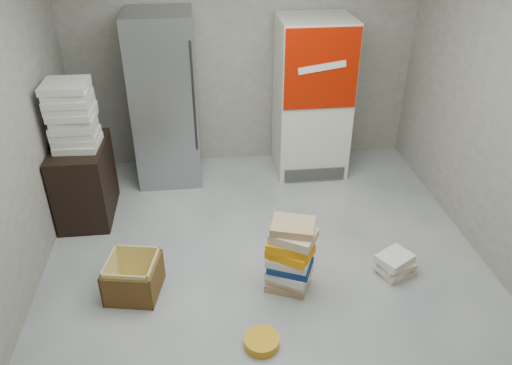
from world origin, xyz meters
The scene contains 10 objects.
ground centered at (0.00, 0.00, 0.00)m, with size 5.00×5.00×0.00m, color #B8B7B3.
room_shell centered at (0.00, 0.00, 1.80)m, with size 4.04×5.04×2.82m.
steel_fridge centered at (-0.90, 2.13, 0.95)m, with size 0.70×0.72×1.90m.
coke_cooler centered at (0.75, 2.12, 0.90)m, with size 0.80×0.73×1.80m.
wood_shelf centered at (-1.73, 1.40, 0.40)m, with size 0.50×0.80×0.80m, color black.
supply_box_stack centered at (-1.72, 1.40, 1.12)m, with size 0.43×0.44×0.65m.
phonebook_stack_main centered at (0.15, 0.06, 0.33)m, with size 0.46×0.44×0.66m.
phonebook_stack_side centered at (1.12, 0.12, 0.10)m, with size 0.39×0.35×0.20m.
cardboard_box centered at (-1.16, 0.15, 0.14)m, with size 0.50×0.50×0.34m.
bucket_lid centered at (-0.16, -0.55, 0.04)m, with size 0.27×0.27×0.07m, color orange.
Camera 1 is at (-0.50, -3.13, 2.98)m, focal length 35.00 mm.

